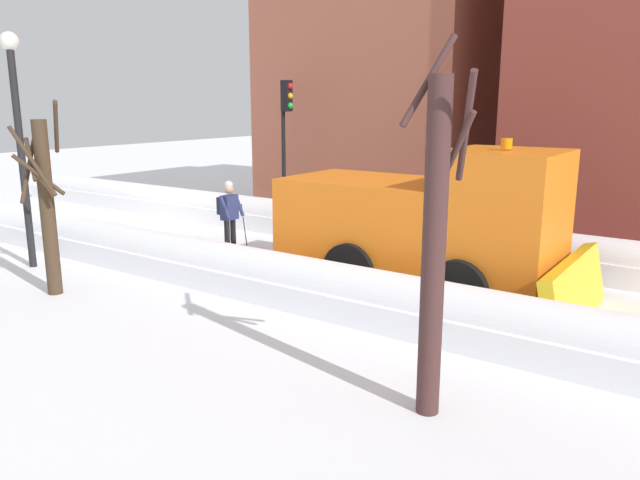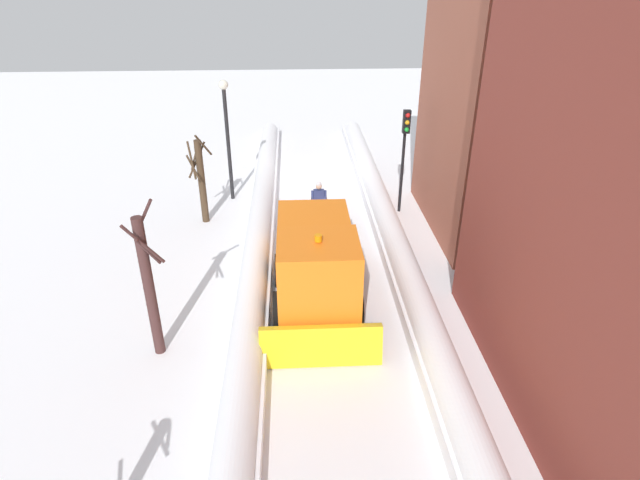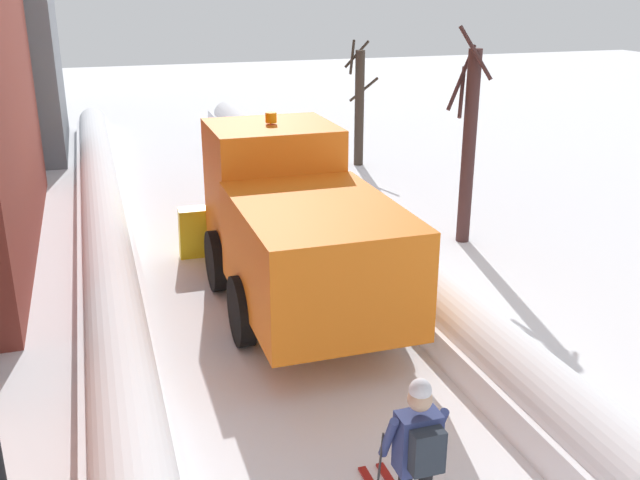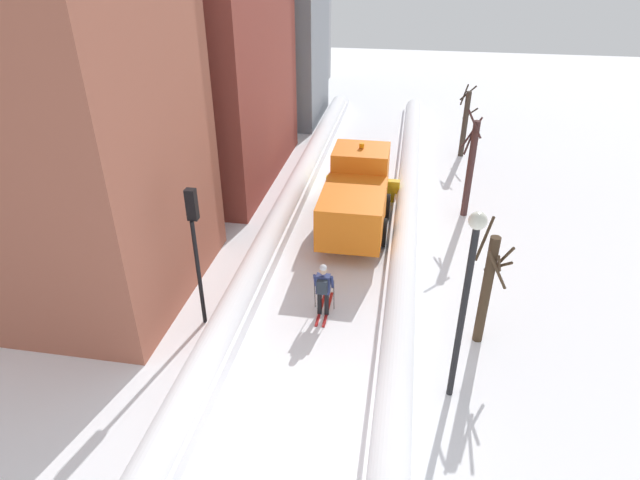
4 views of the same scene
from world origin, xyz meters
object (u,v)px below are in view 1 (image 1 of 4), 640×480
at_px(street_lamp, 18,122).
at_px(bare_tree_near, 46,202).
at_px(plow_truck, 431,221).
at_px(bare_tree_mid, 435,244).
at_px(skier, 229,212).
at_px(traffic_light_pole, 286,125).

xyz_separation_m(street_lamp, bare_tree_near, (0.89, 2.30, -1.46)).
height_order(plow_truck, street_lamp, street_lamp).
bearing_deg(bare_tree_mid, skier, -121.42).
bearing_deg(bare_tree_near, bare_tree_mid, 89.37).
bearing_deg(plow_truck, street_lamp, -68.16).
bearing_deg(traffic_light_pole, skier, 14.07).
distance_m(plow_truck, skier, 5.72).
height_order(plow_truck, bare_tree_mid, bare_tree_mid).
bearing_deg(street_lamp, traffic_light_pole, 165.70).
bearing_deg(plow_truck, bare_tree_near, -55.08).
xyz_separation_m(plow_truck, street_lamp, (3.36, -8.40, 1.82)).
xyz_separation_m(plow_truck, skier, (-0.37, -5.69, -0.48)).
bearing_deg(street_lamp, skier, 144.06).
height_order(skier, bare_tree_mid, bare_tree_mid).
distance_m(traffic_light_pole, street_lamp, 7.45).
bearing_deg(traffic_light_pole, plow_truck, 59.58).
distance_m(skier, traffic_light_pole, 4.13).
bearing_deg(bare_tree_near, plow_truck, 124.92).
bearing_deg(traffic_light_pole, bare_tree_mid, 46.37).
bearing_deg(skier, traffic_light_pole, -165.93).
bearing_deg(plow_truck, bare_tree_mid, 25.16).
bearing_deg(street_lamp, bare_tree_near, 68.74).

